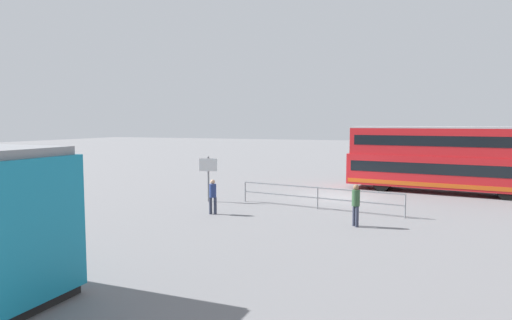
% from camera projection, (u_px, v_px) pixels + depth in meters
% --- Properties ---
extents(ground_plane, '(160.00, 160.00, 0.00)m').
position_uv_depth(ground_plane, '(339.00, 196.00, 24.73)').
color(ground_plane, slate).
extents(double_decker_bus, '(11.65, 3.79, 3.97)m').
position_uv_depth(double_decker_bus, '(446.00, 159.00, 25.76)').
color(double_decker_bus, red).
rests_on(double_decker_bus, ground).
extents(pedestrian_near_railing, '(0.37, 0.37, 1.61)m').
position_uv_depth(pedestrian_near_railing, '(213.00, 194.00, 19.85)').
color(pedestrian_near_railing, '#33384C').
rests_on(pedestrian_near_railing, ground).
extents(pedestrian_crossing, '(0.45, 0.45, 1.72)m').
position_uv_depth(pedestrian_crossing, '(356.00, 202.00, 17.49)').
color(pedestrian_crossing, '#33384C').
rests_on(pedestrian_crossing, ground).
extents(pedestrian_railing, '(8.19, 1.29, 1.08)m').
position_uv_depth(pedestrian_railing, '(318.00, 194.00, 21.05)').
color(pedestrian_railing, gray).
rests_on(pedestrian_railing, ground).
extents(info_sign, '(0.93, 0.33, 2.41)m').
position_uv_depth(info_sign, '(208.00, 171.00, 22.96)').
color(info_sign, slate).
rests_on(info_sign, ground).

